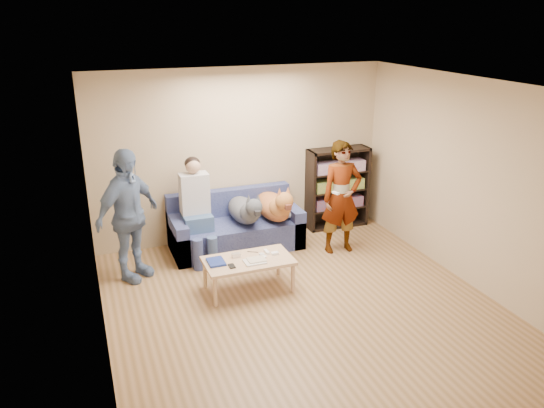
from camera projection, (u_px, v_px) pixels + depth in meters
name	position (u px, v px, depth m)	size (l,w,h in m)	color
ground	(308.00, 313.00, 6.21)	(5.00, 5.00, 0.00)	brown
ceiling	(314.00, 88.00, 5.33)	(5.00, 5.00, 0.00)	white
wall_back	(242.00, 155.00, 7.97)	(4.50, 4.50, 0.00)	tan
wall_front	(466.00, 330.00, 3.57)	(4.50, 4.50, 0.00)	tan
wall_left	(95.00, 238.00, 5.02)	(5.00, 5.00, 0.00)	tan
wall_right	(477.00, 186.00, 6.51)	(5.00, 5.00, 0.00)	tan
blanket	(288.00, 212.00, 7.94)	(0.41, 0.35, 0.14)	#A1A1A5
person_standing_right	(341.00, 197.00, 7.58)	(0.60, 0.39, 1.65)	gray
person_standing_left	(128.00, 216.00, 6.74)	(1.03, 0.43, 1.75)	#6C7CAD
held_controller	(336.00, 193.00, 7.28)	(0.04, 0.11, 0.03)	white
notebook_blue	(216.00, 262.00, 6.50)	(0.20, 0.26, 0.03)	navy
papers	(255.00, 261.00, 6.52)	(0.26, 0.20, 0.01)	silver
magazine	(256.00, 259.00, 6.54)	(0.22, 0.17, 0.01)	beige
camera_silver	(236.00, 255.00, 6.65)	(0.11, 0.06, 0.05)	silver
controller_a	(267.00, 252.00, 6.77)	(0.04, 0.13, 0.03)	white
controller_b	(275.00, 253.00, 6.72)	(0.09, 0.06, 0.03)	white
headphone_cup_a	(264.00, 257.00, 6.64)	(0.07, 0.07, 0.02)	white
headphone_cup_b	(262.00, 254.00, 6.71)	(0.07, 0.07, 0.02)	silver
pen_orange	(251.00, 265.00, 6.44)	(0.01, 0.01, 0.14)	orange
pen_black	(253.00, 252.00, 6.79)	(0.01, 0.01, 0.14)	black
wallet	(232.00, 266.00, 6.40)	(0.07, 0.12, 0.01)	black
sofa	(235.00, 229.00, 7.87)	(1.90, 0.85, 0.82)	#515B93
person_seated	(197.00, 206.00, 7.40)	(0.40, 0.73, 1.47)	#3F608B
dog_gray	(245.00, 210.00, 7.65)	(0.39, 1.24, 0.57)	#53585E
dog_tan	(275.00, 206.00, 7.76)	(0.42, 1.17, 0.62)	#A95C33
coffee_table	(248.00, 263.00, 6.61)	(1.10, 0.60, 0.42)	#D3B282
bookshelf	(337.00, 186.00, 8.54)	(1.00, 0.34, 1.30)	black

